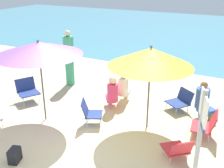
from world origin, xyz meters
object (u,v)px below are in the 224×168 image
umbrella_purple (39,48)px  beach_chair_b (177,149)px  beach_chair_a (181,100)px  beach_chair_d (207,124)px  person_b (204,100)px  umbrella_yellow (151,57)px  beach_chair_e (27,89)px  beach_bag (15,155)px  warning_sign (198,150)px  person_a (69,58)px  person_c (112,92)px  beach_chair_f (90,112)px  person_d (124,87)px

umbrella_purple → beach_chair_b: bearing=-2.6°
beach_chair_a → beach_chair_d: beach_chair_d is taller
beach_chair_b → person_b: 2.02m
umbrella_yellow → beach_chair_e: (-3.60, -0.16, -1.41)m
person_b → beach_bag: bearing=-94.9°
beach_chair_b → warning_sign: (0.55, -1.58, 1.17)m
umbrella_yellow → umbrella_purple: size_ratio=0.98×
beach_chair_e → warning_sign: bearing=4.5°
person_b → beach_bag: size_ratio=3.40×
person_a → person_c: size_ratio=1.91×
person_c → beach_chair_f: bearing=138.7°
warning_sign → beach_chair_a: bearing=87.9°
person_a → person_d: size_ratio=1.91×
warning_sign → umbrella_yellow: bearing=103.6°
beach_chair_e → person_d: bearing=54.3°
beach_chair_e → beach_bag: beach_chair_e is taller
beach_chair_e → beach_chair_a: bearing=48.7°
umbrella_yellow → person_b: umbrella_yellow is taller
beach_chair_d → person_a: (-4.56, 1.24, 0.59)m
beach_chair_b → person_b: person_b is taller
umbrella_yellow → beach_chair_d: umbrella_yellow is taller
umbrella_purple → beach_bag: 2.42m
beach_chair_f → person_c: size_ratio=0.67×
warning_sign → beach_bag: bearing=160.8°
beach_chair_d → person_b: bearing=-80.4°
beach_chair_d → person_b: size_ratio=0.63×
beach_chair_f → person_a: (-1.93, 1.94, 0.56)m
umbrella_yellow → beach_chair_e: bearing=-177.4°
beach_chair_b → beach_bag: 3.19m
umbrella_purple → beach_chair_b: size_ratio=2.90×
umbrella_yellow → person_b: (1.10, 1.04, -1.25)m
beach_bag → beach_chair_d: bearing=39.4°
beach_chair_a → beach_chair_b: 2.28m
beach_chair_a → warning_sign: size_ratio=0.35×
beach_chair_a → person_c: size_ratio=0.82×
beach_chair_a → beach_chair_e: 4.33m
person_a → beach_bag: bearing=158.6°
person_b → person_c: 2.35m
person_b → beach_chair_e: bearing=-130.1°
beach_chair_f → person_c: bearing=59.2°
umbrella_yellow → umbrella_purple: 2.56m
beach_chair_d → beach_chair_e: 4.95m
beach_chair_b → beach_chair_f: (-2.27, 0.45, 0.07)m
person_a → person_b: 4.36m
person_d → beach_chair_e: bearing=104.7°
person_d → warning_sign: size_ratio=0.42×
umbrella_purple → person_d: 2.64m
person_a → person_c: bearing=-155.2°
umbrella_yellow → beach_bag: (-1.85, -2.43, -1.60)m
umbrella_purple → beach_chair_f: bearing=14.5°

